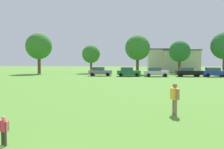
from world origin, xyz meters
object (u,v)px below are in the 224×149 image
at_px(child_kite_flyer, 4,128).
at_px(parked_car_gray_0, 100,71).
at_px(tree_center_right, 180,51).
at_px(parked_car_black_3, 188,72).
at_px(tree_left, 91,54).
at_px(adult_bystander, 175,96).
at_px(parked_car_silver_2, 156,72).
at_px(tree_center_left, 138,48).
at_px(parked_car_blue_4, 214,72).
at_px(tree_far_left, 39,46).
at_px(parked_car_green_1, 128,72).

relative_size(child_kite_flyer, parked_car_gray_0, 0.25).
bearing_deg(tree_center_right, parked_car_gray_0, -150.77).
relative_size(parked_car_black_3, tree_left, 0.67).
height_order(adult_bystander, parked_car_silver_2, adult_bystander).
relative_size(parked_car_black_3, tree_center_left, 0.52).
bearing_deg(child_kite_flyer, parked_car_gray_0, 118.78).
relative_size(child_kite_flyer, parked_car_blue_4, 0.25).
relative_size(tree_far_left, tree_left, 1.39).
relative_size(parked_car_silver_2, parked_car_black_3, 1.00).
bearing_deg(tree_left, parked_car_green_1, -49.01).
distance_m(adult_bystander, parked_car_blue_4, 32.97).
bearing_deg(child_kite_flyer, tree_center_left, 108.86).
height_order(child_kite_flyer, tree_far_left, tree_far_left).
bearing_deg(parked_car_gray_0, tree_center_left, 41.78).
bearing_deg(tree_left, parked_car_silver_2, -37.42).
height_order(tree_left, tree_center_right, tree_center_right).
relative_size(parked_car_gray_0, parked_car_blue_4, 1.00).
relative_size(parked_car_black_3, tree_far_left, 0.48).
bearing_deg(tree_far_left, tree_center_left, 0.35).
xyz_separation_m(adult_bystander, tree_left, (-11.74, 40.76, 3.32)).
distance_m(parked_car_green_1, parked_car_black_3, 10.80).
distance_m(parked_car_silver_2, tree_far_left, 26.53).
xyz_separation_m(adult_bystander, parked_car_silver_2, (2.00, 30.25, -0.17)).
distance_m(parked_car_green_1, tree_far_left, 21.76).
bearing_deg(parked_car_blue_4, parked_car_green_1, 179.45).
height_order(adult_bystander, tree_center_right, tree_center_right).
bearing_deg(tree_center_right, tree_center_left, -163.20).
height_order(parked_car_gray_0, parked_car_green_1, same).
bearing_deg(tree_left, parked_car_black_3, -26.92).
relative_size(parked_car_gray_0, parked_car_silver_2, 1.00).
xyz_separation_m(parked_car_green_1, tree_left, (-8.74, 10.06, 3.49)).
xyz_separation_m(adult_bystander, parked_car_blue_4, (12.38, 30.55, -0.17)).
height_order(adult_bystander, tree_far_left, tree_far_left).
height_order(child_kite_flyer, tree_center_right, tree_center_right).
xyz_separation_m(adult_bystander, tree_center_left, (-1.16, 37.93, 4.60)).
bearing_deg(tree_center_left, child_kite_flyer, -97.44).
bearing_deg(parked_car_black_3, child_kite_flyer, -112.00).
bearing_deg(parked_car_green_1, adult_bystander, -84.42).
bearing_deg(parked_car_gray_0, parked_car_black_3, -2.21).
distance_m(parked_car_silver_2, tree_center_left, 9.58).
xyz_separation_m(parked_car_blue_4, tree_center_right, (-4.15, 10.22, 4.09)).
xyz_separation_m(child_kite_flyer, tree_far_left, (-16.08, 43.15, 5.41)).
height_order(parked_car_gray_0, tree_center_left, tree_center_left).
bearing_deg(parked_car_gray_0, adult_bystander, -75.04).
bearing_deg(tree_center_right, parked_car_blue_4, -67.89).
bearing_deg(parked_car_black_3, adult_bystander, -104.20).
relative_size(parked_car_green_1, tree_left, 0.67).
relative_size(parked_car_gray_0, parked_car_black_3, 1.00).
relative_size(parked_car_black_3, parked_car_blue_4, 1.00).
bearing_deg(tree_left, tree_center_left, -14.95).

